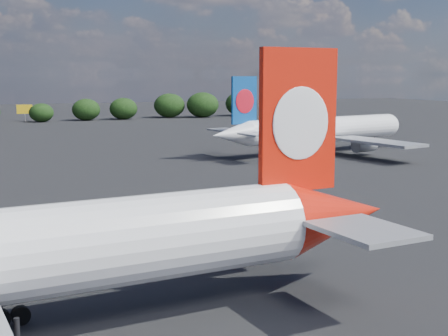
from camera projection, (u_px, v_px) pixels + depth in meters
name	position (u px, v px, depth m)	size (l,w,h in m)	color
china_southern_airliner	(317.00, 130.00, 121.56)	(45.80, 43.76, 15.00)	white
billboard_yellow	(25.00, 110.00, 204.98)	(5.00, 0.30, 5.50)	gold
horizon_treeline	(29.00, 110.00, 203.56)	(204.75, 14.28, 9.08)	black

